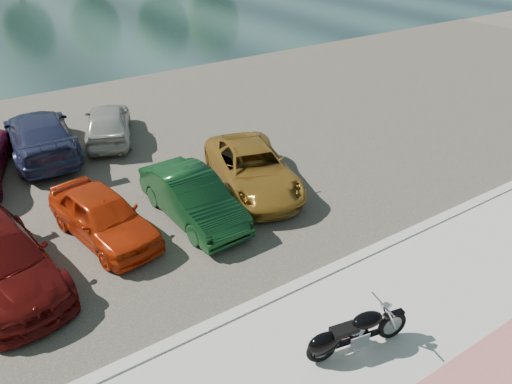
# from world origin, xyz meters

# --- Properties ---
(ground) EXTENTS (200.00, 200.00, 0.00)m
(ground) POSITION_xyz_m (0.00, 0.00, 0.00)
(ground) COLOR #595447
(ground) RESTS_ON ground
(promenade) EXTENTS (60.00, 6.00, 0.10)m
(promenade) POSITION_xyz_m (0.00, -1.00, 0.05)
(promenade) COLOR beige
(promenade) RESTS_ON ground
(kerb) EXTENTS (60.00, 0.30, 0.14)m
(kerb) POSITION_xyz_m (0.00, 2.00, 0.07)
(kerb) COLOR beige
(kerb) RESTS_ON ground
(parking_lot) EXTENTS (60.00, 18.00, 0.04)m
(parking_lot) POSITION_xyz_m (0.00, 11.00, 0.02)
(parking_lot) COLOR #3E3A32
(parking_lot) RESTS_ON ground
(river) EXTENTS (120.00, 40.00, 0.00)m
(river) POSITION_xyz_m (0.00, 40.00, 0.00)
(river) COLOR #192D2C
(river) RESTS_ON ground
(motorcycle) EXTENTS (2.31, 0.86, 1.05)m
(motorcycle) POSITION_xyz_m (-0.68, -0.17, 0.56)
(motorcycle) COLOR black
(motorcycle) RESTS_ON promenade
(car_4) EXTENTS (2.30, 4.22, 1.36)m
(car_4) POSITION_xyz_m (-3.38, 6.57, 0.72)
(car_4) COLOR red
(car_4) RESTS_ON parking_lot
(car_5) EXTENTS (1.62, 4.23, 1.38)m
(car_5) POSITION_xyz_m (-0.92, 6.09, 0.73)
(car_5) COLOR #103B1A
(car_5) RESTS_ON parking_lot
(car_6) EXTENTS (3.48, 5.28, 1.35)m
(car_6) POSITION_xyz_m (1.49, 6.64, 0.71)
(car_6) COLOR olive
(car_6) RESTS_ON parking_lot
(car_11) EXTENTS (2.62, 5.49, 1.54)m
(car_11) POSITION_xyz_m (-3.51, 12.94, 0.81)
(car_11) COLOR navy
(car_11) RESTS_ON parking_lot
(car_12) EXTENTS (2.98, 4.41, 1.39)m
(car_12) POSITION_xyz_m (-1.04, 12.88, 0.74)
(car_12) COLOR #AEAFAA
(car_12) RESTS_ON parking_lot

